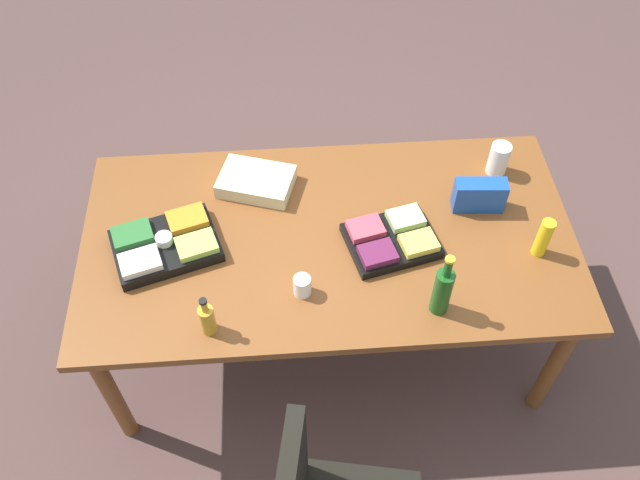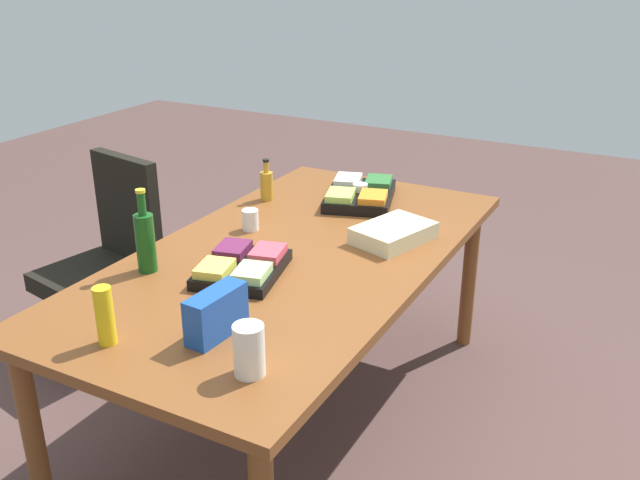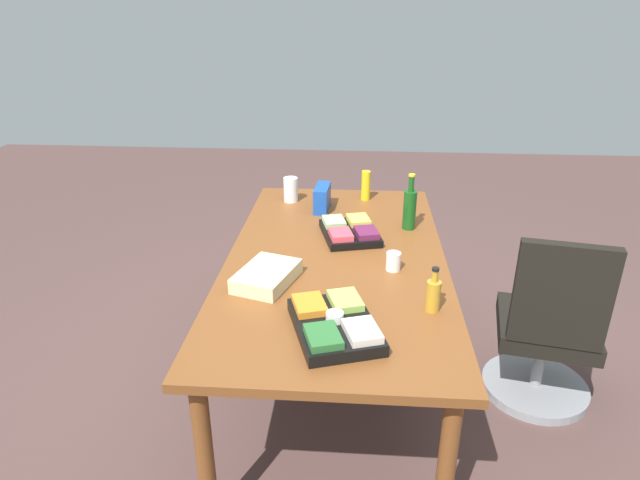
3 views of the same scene
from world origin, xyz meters
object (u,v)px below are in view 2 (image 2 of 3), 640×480
object	(u,v)px
paper_cup	(250,220)
sheet_cake	(393,233)
office_chair	(108,283)
veggie_tray	(360,194)
dressing_bottle	(267,184)
mustard_bottle	(105,316)
fruit_platter	(242,266)
conference_table	(292,270)
mayo_jar	(249,350)
chip_bag_blue	(216,314)
wine_bottle	(145,240)

from	to	relation	value
paper_cup	sheet_cake	bearing A→B (deg)	-73.49
office_chair	veggie_tray	world-z (taller)	office_chair
office_chair	dressing_bottle	xyz separation A→B (m)	(0.43, -0.66, 0.49)
mustard_bottle	dressing_bottle	size ratio (longest dim) A/B	0.95
fruit_platter	conference_table	bearing A→B (deg)	-13.53
mayo_jar	chip_bag_blue	bearing A→B (deg)	57.37
office_chair	mayo_jar	bearing A→B (deg)	-120.94
veggie_tray	mayo_jar	bearing A→B (deg)	-166.60
mayo_jar	veggie_tray	world-z (taller)	mayo_jar
paper_cup	dressing_bottle	world-z (taller)	dressing_bottle
chip_bag_blue	sheet_cake	xyz separation A→B (m)	(0.96, -0.19, -0.04)
paper_cup	mayo_jar	bearing A→B (deg)	-146.65
dressing_bottle	veggie_tray	bearing A→B (deg)	-64.63
office_chair	mayo_jar	size ratio (longest dim) A/B	6.29
wine_bottle	sheet_cake	distance (m)	0.99
dressing_bottle	mayo_jar	bearing A→B (deg)	-149.64
conference_table	mayo_jar	world-z (taller)	mayo_jar
mustard_bottle	conference_table	bearing A→B (deg)	-9.83
paper_cup	mustard_bottle	xyz separation A→B (m)	(-0.98, -0.13, 0.05)
dressing_bottle	paper_cup	bearing A→B (deg)	-158.13
office_chair	mustard_bottle	bearing A→B (deg)	-134.18
chip_bag_blue	wine_bottle	bearing A→B (deg)	62.60
wine_bottle	sheet_cake	xyz separation A→B (m)	(0.70, -0.70, -0.09)
mayo_jar	paper_cup	size ratio (longest dim) A/B	1.73
conference_table	mayo_jar	size ratio (longest dim) A/B	13.39
mayo_jar	mustard_bottle	size ratio (longest dim) A/B	0.82
conference_table	dressing_bottle	size ratio (longest dim) A/B	10.46
fruit_platter	veggie_tray	world-z (taller)	veggie_tray
office_chair	wine_bottle	world-z (taller)	wine_bottle
wine_bottle	paper_cup	size ratio (longest dim) A/B	3.55
veggie_tray	office_chair	bearing A→B (deg)	120.36
wine_bottle	mustard_bottle	size ratio (longest dim) A/B	1.69
conference_table	mayo_jar	bearing A→B (deg)	-157.61
veggie_tray	mustard_bottle	world-z (taller)	mustard_bottle
paper_cup	conference_table	bearing A→B (deg)	-114.45
mayo_jar	dressing_bottle	bearing A→B (deg)	30.36
chip_bag_blue	mustard_bottle	bearing A→B (deg)	126.84
office_chair	dressing_bottle	distance (m)	0.93
dressing_bottle	wine_bottle	bearing A→B (deg)	-177.87
dressing_bottle	chip_bag_blue	bearing A→B (deg)	-154.76
mayo_jar	dressing_bottle	distance (m)	1.48
sheet_cake	mustard_bottle	world-z (taller)	mustard_bottle
conference_table	veggie_tray	xyz separation A→B (m)	(0.68, 0.02, 0.11)
veggie_tray	dressing_bottle	xyz separation A→B (m)	(-0.19, 0.40, 0.04)
sheet_cake	mustard_bottle	distance (m)	1.24
mustard_bottle	mayo_jar	bearing A→B (deg)	-82.25
conference_table	chip_bag_blue	bearing A→B (deg)	-169.93
sheet_cake	mustard_bottle	xyz separation A→B (m)	(-1.16, 0.45, 0.06)
conference_table	fruit_platter	world-z (taller)	fruit_platter
wine_bottle	paper_cup	bearing A→B (deg)	-12.11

